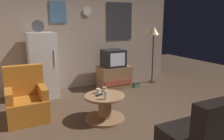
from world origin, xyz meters
TOP-DOWN VIEW (x-y plane):
  - ground_plane at (0.00, 0.00)m, footprint 12.00×12.00m
  - wall_with_art at (0.01, 2.45)m, footprint 5.20×0.12m
  - fridge at (-1.12, 2.03)m, footprint 0.60×0.62m
  - tv_stand at (0.68, 1.95)m, footprint 0.84×0.53m
  - crt_tv at (0.66, 1.95)m, footprint 0.54×0.51m
  - standing_lamp at (1.91, 1.93)m, footprint 0.32×0.32m
  - coffee_table at (-0.35, 0.29)m, footprint 0.72×0.72m
  - wine_glass at (-0.42, 0.09)m, footprint 0.05×0.05m
  - mug_ceramic_white at (-0.41, 0.44)m, footprint 0.08×0.08m
  - mug_ceramic_tan at (-0.27, 0.48)m, footprint 0.08×0.08m
  - remote_control at (-0.44, 0.32)m, footprint 0.16×0.10m
  - armchair at (-1.60, 0.95)m, footprint 0.68×0.68m
  - book_stack at (1.25, 1.75)m, footprint 0.22×0.15m

SIDE VIEW (x-z plane):
  - ground_plane at x=0.00m, z-range 0.00..0.00m
  - book_stack at x=1.25m, z-range 0.00..0.14m
  - coffee_table at x=-0.35m, z-range 0.00..0.46m
  - tv_stand at x=0.68m, z-range 0.00..0.58m
  - armchair at x=-1.60m, z-range -0.14..0.82m
  - remote_control at x=-0.44m, z-range 0.46..0.48m
  - mug_ceramic_white at x=-0.41m, z-range 0.46..0.55m
  - mug_ceramic_tan at x=-0.27m, z-range 0.46..0.55m
  - wine_glass at x=-0.42m, z-range 0.46..0.61m
  - fridge at x=-1.12m, z-range -0.13..1.64m
  - crt_tv at x=0.66m, z-range 0.58..1.02m
  - wall_with_art at x=0.01m, z-range 0.01..2.70m
  - standing_lamp at x=1.91m, z-range 0.56..2.15m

